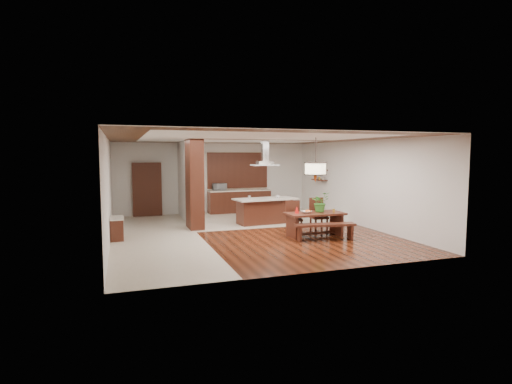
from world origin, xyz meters
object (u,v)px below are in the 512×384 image
object	(u,v)px
dining_chair_left	(294,218)
island_cup	(278,197)
dining_chair_right	(319,215)
microwave	(220,187)
kitchen_island	(265,211)
foliage_plant	(320,202)
dining_bench	(325,232)
fruit_bowl	(306,212)
range_hood	(265,153)
dining_table	(315,219)
pendant_lantern	(316,160)
hallway_console	(117,228)

from	to	relation	value
dining_chair_left	island_cup	xyz separation A→B (m)	(0.23, 1.91, 0.44)
dining_chair_right	microwave	bearing A→B (deg)	114.52
kitchen_island	foliage_plant	bearing A→B (deg)	-76.73
dining_chair_right	island_cup	size ratio (longest dim) A/B	8.63
dining_bench	fruit_bowl	world-z (taller)	fruit_bowl
range_hood	foliage_plant	bearing A→B (deg)	-70.88
kitchen_island	island_cup	bearing A→B (deg)	-22.47
fruit_bowl	island_cup	distance (m)	2.46
dining_chair_left	microwave	xyz separation A→B (m)	(-1.11, 4.95, 0.59)
dining_table	kitchen_island	world-z (taller)	kitchen_island
dining_chair_left	foliage_plant	size ratio (longest dim) A/B	1.72
foliage_plant	island_cup	xyz separation A→B (m)	(-0.42, 2.32, -0.06)
range_hood	pendant_lantern	bearing A→B (deg)	-76.04
fruit_bowl	dining_chair_right	bearing A→B (deg)	38.62
fruit_bowl	range_hood	xyz separation A→B (m)	(-0.35, 2.58, 1.72)
dining_table	dining_chair_left	bearing A→B (deg)	130.43
hallway_console	island_cup	bearing A→B (deg)	10.46
pendant_lantern	kitchen_island	bearing A→B (deg)	103.98
dining_bench	dining_chair_left	bearing A→B (deg)	111.70
hallway_console	dining_bench	size ratio (longest dim) A/B	0.51
kitchen_island	dining_bench	bearing A→B (deg)	-84.33
hallway_console	dining_chair_right	distance (m)	6.00
kitchen_island	island_cup	distance (m)	0.66
range_hood	microwave	size ratio (longest dim) A/B	1.76
dining_bench	microwave	size ratio (longest dim) A/B	3.34
hallway_console	microwave	world-z (taller)	microwave
range_hood	fruit_bowl	bearing A→B (deg)	-82.39
dining_table	dining_chair_right	bearing A→B (deg)	51.85
hallway_console	fruit_bowl	size ratio (longest dim) A/B	3.21
island_cup	dining_chair_right	bearing A→B (deg)	-71.94
microwave	hallway_console	bearing A→B (deg)	-157.72
dining_chair_right	microwave	world-z (taller)	microwave
foliage_plant	fruit_bowl	xyz separation A→B (m)	(-0.51, -0.13, -0.26)
dining_bench	dining_chair_left	distance (m)	1.24
range_hood	kitchen_island	bearing A→B (deg)	-90.00
dining_bench	dining_chair_right	world-z (taller)	dining_chair_right
dining_chair_right	kitchen_island	distance (m)	2.28
dining_chair_left	range_hood	bearing A→B (deg)	106.36
microwave	dining_table	bearing A→B (deg)	-97.26
dining_table	microwave	xyz separation A→B (m)	(-1.55, 5.46, 0.57)
fruit_bowl	microwave	bearing A→B (deg)	102.90
dining_table	pendant_lantern	size ratio (longest dim) A/B	1.31
hallway_console	dining_chair_right	size ratio (longest dim) A/B	0.83
hallway_console	dining_bench	xyz separation A→B (m)	(5.53, -2.05, -0.07)
dining_bench	kitchen_island	bearing A→B (deg)	101.55
pendant_lantern	range_hood	xyz separation A→B (m)	(-0.63, 2.55, 0.22)
range_hood	microwave	bearing A→B (deg)	107.42
dining_bench	pendant_lantern	bearing A→B (deg)	91.14
dining_chair_right	kitchen_island	size ratio (longest dim) A/B	0.47
pendant_lantern	microwave	size ratio (longest dim) A/B	2.56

